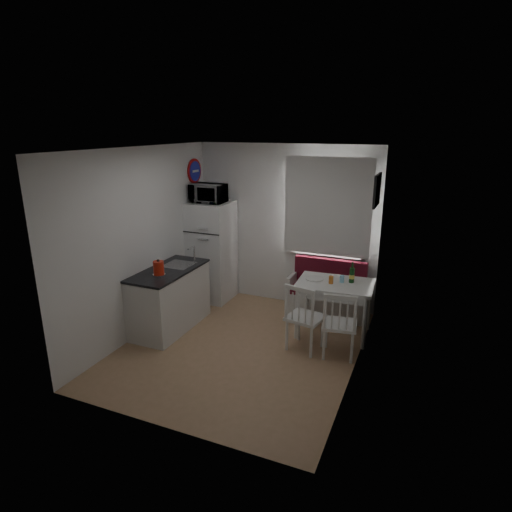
% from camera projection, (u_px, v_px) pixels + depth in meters
% --- Properties ---
extents(floor, '(3.00, 3.50, 0.02)m').
position_uv_depth(floor, '(241.00, 347.00, 5.76)').
color(floor, '#A68058').
rests_on(floor, ground).
extents(ceiling, '(3.00, 3.50, 0.02)m').
position_uv_depth(ceiling, '(239.00, 149.00, 5.00)').
color(ceiling, white).
rests_on(ceiling, wall_back).
extents(wall_back, '(3.00, 0.02, 2.60)m').
position_uv_depth(wall_back, '(285.00, 226.00, 6.93)').
color(wall_back, white).
rests_on(wall_back, floor).
extents(wall_front, '(3.00, 0.02, 2.60)m').
position_uv_depth(wall_front, '(158.00, 307.00, 3.84)').
color(wall_front, white).
rests_on(wall_front, floor).
extents(wall_left, '(0.02, 3.50, 2.60)m').
position_uv_depth(wall_left, '(142.00, 243.00, 5.94)').
color(wall_left, white).
rests_on(wall_left, floor).
extents(wall_right, '(0.02, 3.50, 2.60)m').
position_uv_depth(wall_right, '(360.00, 270.00, 4.83)').
color(wall_right, white).
rests_on(wall_right, floor).
extents(window, '(1.22, 0.06, 1.47)m').
position_uv_depth(window, '(328.00, 210.00, 6.54)').
color(window, silver).
rests_on(window, wall_back).
extents(curtain, '(1.35, 0.02, 1.50)m').
position_uv_depth(curtain, '(327.00, 207.00, 6.47)').
color(curtain, silver).
rests_on(curtain, wall_back).
extents(kitchen_counter, '(0.62, 1.32, 1.16)m').
position_uv_depth(kitchen_counter, '(170.00, 298.00, 6.21)').
color(kitchen_counter, silver).
rests_on(kitchen_counter, floor).
extents(wall_sign, '(0.03, 0.40, 0.40)m').
position_uv_depth(wall_sign, '(195.00, 171.00, 6.96)').
color(wall_sign, '#1B21A3').
rests_on(wall_sign, wall_left).
extents(picture_frame, '(0.04, 0.52, 0.42)m').
position_uv_depth(picture_frame, '(377.00, 190.00, 5.59)').
color(picture_frame, black).
rests_on(picture_frame, wall_right).
extents(bench, '(1.20, 0.46, 0.86)m').
position_uv_depth(bench, '(327.00, 297.00, 6.71)').
color(bench, silver).
rests_on(bench, floor).
extents(dining_table, '(1.08, 0.79, 0.78)m').
position_uv_depth(dining_table, '(335.00, 289.00, 5.94)').
color(dining_table, silver).
rests_on(dining_table, floor).
extents(chair_left, '(0.51, 0.49, 0.50)m').
position_uv_depth(chair_left, '(303.00, 311.00, 5.48)').
color(chair_left, silver).
rests_on(chair_left, floor).
extents(chair_right, '(0.48, 0.47, 0.49)m').
position_uv_depth(chair_right, '(339.00, 318.00, 5.32)').
color(chair_right, silver).
rests_on(chair_right, floor).
extents(fridge, '(0.67, 0.67, 1.67)m').
position_uv_depth(fridge, '(212.00, 251.00, 7.19)').
color(fridge, white).
rests_on(fridge, floor).
extents(microwave, '(0.54, 0.37, 0.30)m').
position_uv_depth(microwave, '(208.00, 193.00, 6.86)').
color(microwave, white).
rests_on(microwave, fridge).
extents(kettle, '(0.17, 0.17, 0.23)m').
position_uv_depth(kettle, '(159.00, 268.00, 5.77)').
color(kettle, red).
rests_on(kettle, kitchen_counter).
extents(wine_bottle, '(0.07, 0.07, 0.30)m').
position_uv_depth(wine_bottle, '(352.00, 272.00, 5.88)').
color(wine_bottle, '#144017').
rests_on(wine_bottle, dining_table).
extents(drinking_glass_orange, '(0.06, 0.06, 0.11)m').
position_uv_depth(drinking_glass_orange, '(331.00, 280.00, 5.87)').
color(drinking_glass_orange, orange).
rests_on(drinking_glass_orange, dining_table).
extents(drinking_glass_blue, '(0.06, 0.06, 0.10)m').
position_uv_depth(drinking_glass_blue, '(342.00, 279.00, 5.91)').
color(drinking_glass_blue, '#91D8F7').
rests_on(drinking_glass_blue, dining_table).
extents(plate, '(0.25, 0.25, 0.02)m').
position_uv_depth(plate, '(315.00, 279.00, 6.04)').
color(plate, white).
rests_on(plate, dining_table).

